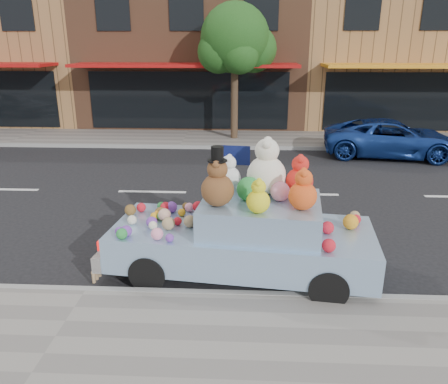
{
  "coord_description": "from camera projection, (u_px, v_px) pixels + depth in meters",
  "views": [
    {
      "loc": [
        2.45,
        -10.84,
        3.77
      ],
      "look_at": [
        2.09,
        -3.53,
        1.25
      ],
      "focal_mm": 35.0,
      "sensor_mm": 36.0,
      "label": 1
    }
  ],
  "objects": [
    {
      "name": "ground",
      "position": [
        152.0,
        192.0,
        11.58
      ],
      "size": [
        120.0,
        120.0,
        0.0
      ],
      "primitive_type": "plane",
      "color": "black",
      "rests_on": "ground"
    },
    {
      "name": "near_sidewalk",
      "position": [
        45.0,
        357.0,
        5.43
      ],
      "size": [
        60.0,
        3.0,
        0.12
      ],
      "primitive_type": "cube",
      "color": "gray",
      "rests_on": "ground"
    },
    {
      "name": "far_sidewalk",
      "position": [
        185.0,
        139.0,
        17.7
      ],
      "size": [
        60.0,
        3.0,
        0.12
      ],
      "primitive_type": "cube",
      "color": "gray",
      "rests_on": "ground"
    },
    {
      "name": "near_kerb",
      "position": [
        87.0,
        292.0,
        6.84
      ],
      "size": [
        60.0,
        0.12,
        0.13
      ],
      "primitive_type": "cube",
      "color": "gray",
      "rests_on": "ground"
    },
    {
      "name": "far_kerb",
      "position": [
        180.0,
        147.0,
        16.28
      ],
      "size": [
        60.0,
        0.12,
        0.13
      ],
      "primitive_type": "cube",
      "color": "gray",
      "rests_on": "ground"
    },
    {
      "name": "storefront_left",
      "position": [
        2.0,
        45.0,
        22.17
      ],
      "size": [
        10.0,
        9.8,
        7.3
      ],
      "color": "olive",
      "rests_on": "ground"
    },
    {
      "name": "storefront_mid",
      "position": [
        198.0,
        45.0,
        21.7
      ],
      "size": [
        10.0,
        9.8,
        7.3
      ],
      "color": "brown",
      "rests_on": "ground"
    },
    {
      "name": "storefront_right",
      "position": [
        402.0,
        45.0,
        21.23
      ],
      "size": [
        10.0,
        9.8,
        7.3
      ],
      "color": "olive",
      "rests_on": "ground"
    },
    {
      "name": "street_tree",
      "position": [
        236.0,
        44.0,
        16.47
      ],
      "size": [
        3.0,
        2.7,
        5.22
      ],
      "color": "#38281C",
      "rests_on": "ground"
    },
    {
      "name": "car_blue",
      "position": [
        392.0,
        138.0,
        14.98
      ],
      "size": [
        4.8,
        2.72,
        1.27
      ],
      "primitive_type": "imported",
      "rotation": [
        0.0,
        0.0,
        1.43
      ],
      "color": "navy",
      "rests_on": "ground"
    },
    {
      "name": "art_car",
      "position": [
        244.0,
        230.0,
        7.28
      ],
      "size": [
        4.65,
        2.24,
        2.3
      ],
      "rotation": [
        0.0,
        0.0,
        -0.11
      ],
      "color": "black",
      "rests_on": "ground"
    }
  ]
}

